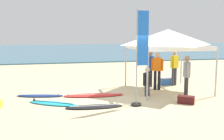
{
  "coord_description": "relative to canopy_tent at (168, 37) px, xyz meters",
  "views": [
    {
      "loc": [
        -2.79,
        -9.98,
        2.59
      ],
      "look_at": [
        -0.11,
        1.23,
        1.0
      ],
      "focal_mm": 43.31,
      "sensor_mm": 36.0,
      "label": 1
    }
  ],
  "objects": [
    {
      "name": "person_blue",
      "position": [
        -0.38,
        1.03,
        -1.4
      ],
      "size": [
        0.24,
        0.55,
        1.71
      ],
      "color": "#2D2D33",
      "rests_on": "ground"
    },
    {
      "name": "surfboard_cyan",
      "position": [
        -5.05,
        -1.21,
        -2.35
      ],
      "size": [
        1.93,
        1.48,
        0.19
      ],
      "color": "#23B2CC",
      "rests_on": "ground"
    },
    {
      "name": "person_black",
      "position": [
        -1.21,
        -0.76,
        -1.73
      ],
      "size": [
        0.43,
        0.41,
        1.2
      ],
      "color": "#383842",
      "rests_on": "ground"
    },
    {
      "name": "sea",
      "position": [
        -2.38,
        29.95,
        -2.34
      ],
      "size": [
        80.0,
        36.0,
        0.1
      ],
      "primitive_type": "cube",
      "color": "#386B84",
      "rests_on": "ground"
    },
    {
      "name": "gear_bag_near_tent",
      "position": [
        -0.25,
        -2.25,
        -2.25
      ],
      "size": [
        0.68,
        0.6,
        0.28
      ],
      "primitive_type": "cube",
      "rotation": [
        0.0,
        0.0,
        2.55
      ],
      "color": "#4C1919",
      "rests_on": "ground"
    },
    {
      "name": "surfboard_red",
      "position": [
        -3.37,
        -0.27,
        -2.35
      ],
      "size": [
        2.53,
        0.88,
        0.19
      ],
      "color": "red",
      "rests_on": "ground"
    },
    {
      "name": "ground_plane",
      "position": [
        -2.38,
        -1.08,
        -2.39
      ],
      "size": [
        80.0,
        80.0,
        0.0
      ],
      "primitive_type": "plane",
      "color": "beige"
    },
    {
      "name": "person_yellow",
      "position": [
        0.89,
        1.05,
        -1.4
      ],
      "size": [
        0.51,
        0.34,
        1.71
      ],
      "color": "#383842",
      "rests_on": "ground"
    },
    {
      "name": "cooler_box",
      "position": [
        0.52,
        1.25,
        -2.19
      ],
      "size": [
        0.5,
        0.36,
        0.39
      ],
      "color": "#2D60B7",
      "rests_on": "ground"
    },
    {
      "name": "person_grey",
      "position": [
        0.09,
        -1.62,
        -1.4
      ],
      "size": [
        0.33,
        0.52,
        1.71
      ],
      "color": "#2D2D33",
      "rests_on": "ground"
    },
    {
      "name": "surfboard_navy",
      "position": [
        -5.51,
        0.16,
        -2.35
      ],
      "size": [
        1.97,
        0.96,
        0.19
      ],
      "color": "navy",
      "rests_on": "ground"
    },
    {
      "name": "surfboard_black",
      "position": [
        -3.63,
        -2.02,
        -2.35
      ],
      "size": [
        2.03,
        0.64,
        0.19
      ],
      "color": "black",
      "rests_on": "ground"
    },
    {
      "name": "banner_flag",
      "position": [
        -2.02,
        -2.11,
        -0.81
      ],
      "size": [
        0.6,
        0.36,
        3.4
      ],
      "color": "#99999E",
      "rests_on": "ground"
    },
    {
      "name": "canopy_tent",
      "position": [
        0.0,
        0.0,
        0.0
      ],
      "size": [
        3.09,
        3.09,
        2.75
      ],
      "color": "#B7B7BC",
      "rests_on": "ground"
    },
    {
      "name": "person_orange",
      "position": [
        -0.35,
        0.26,
        -1.4
      ],
      "size": [
        0.49,
        0.37,
        1.71
      ],
      "color": "black",
      "rests_on": "ground"
    }
  ]
}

